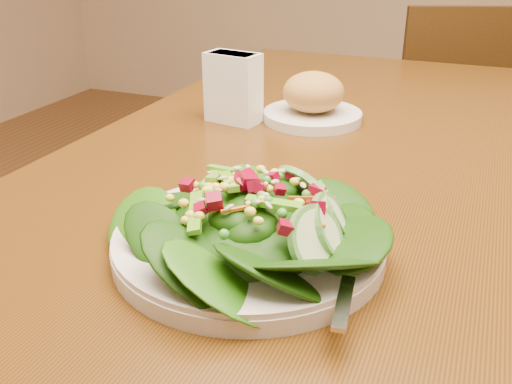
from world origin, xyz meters
TOP-DOWN VIEW (x-y plane):
  - dining_table at (0.00, 0.00)m, footprint 0.90×1.40m
  - chair_far at (0.05, 1.03)m, footprint 0.51×0.51m
  - salad_plate at (-0.06, -0.32)m, footprint 0.28×0.28m
  - bread_plate at (-0.13, 0.13)m, footprint 0.17×0.17m
  - napkin_holder at (-0.26, 0.07)m, footprint 0.10×0.06m

SIDE VIEW (x-z plane):
  - chair_far at x=0.05m, z-range 0.03..0.89m
  - dining_table at x=0.00m, z-range 0.27..1.02m
  - salad_plate at x=-0.06m, z-range 0.74..0.82m
  - bread_plate at x=-0.13m, z-range 0.74..0.83m
  - napkin_holder at x=-0.26m, z-range 0.75..0.87m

